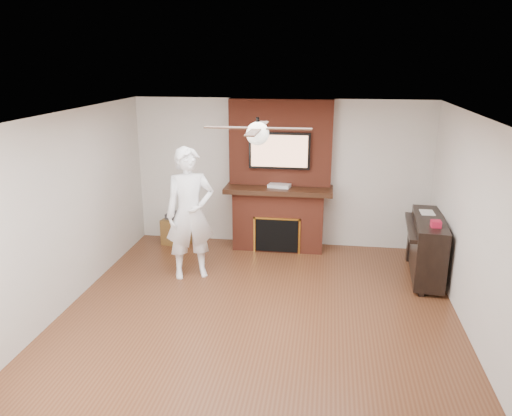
# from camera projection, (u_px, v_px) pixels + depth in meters

# --- Properties ---
(room_shell) EXTENTS (5.36, 5.86, 2.86)m
(room_shell) POSITION_uv_depth(u_px,v_px,m) (258.00, 224.00, 5.87)
(room_shell) COLOR #502A17
(room_shell) RESTS_ON ground
(fireplace) EXTENTS (1.78, 0.64, 2.50)m
(fireplace) POSITION_uv_depth(u_px,v_px,m) (279.00, 191.00, 8.36)
(fireplace) COLOR maroon
(fireplace) RESTS_ON ground
(tv) EXTENTS (1.00, 0.08, 0.60)m
(tv) POSITION_uv_depth(u_px,v_px,m) (279.00, 151.00, 8.12)
(tv) COLOR black
(tv) RESTS_ON fireplace
(ceiling_fan) EXTENTS (1.21, 1.21, 0.31)m
(ceiling_fan) POSITION_uv_depth(u_px,v_px,m) (258.00, 133.00, 5.56)
(ceiling_fan) COLOR black
(ceiling_fan) RESTS_ON room_shell
(person) EXTENTS (0.84, 0.73, 1.94)m
(person) POSITION_uv_depth(u_px,v_px,m) (190.00, 214.00, 7.21)
(person) COLOR white
(person) RESTS_ON ground
(side_table) EXTENTS (0.54, 0.54, 0.54)m
(side_table) POSITION_uv_depth(u_px,v_px,m) (178.00, 229.00, 8.76)
(side_table) COLOR brown
(side_table) RESTS_ON ground
(piano) EXTENTS (0.64, 1.44, 1.01)m
(piano) POSITION_uv_depth(u_px,v_px,m) (427.00, 246.00, 7.28)
(piano) COLOR black
(piano) RESTS_ON ground
(cable_box) EXTENTS (0.39, 0.26, 0.05)m
(cable_box) POSITION_uv_depth(u_px,v_px,m) (279.00, 186.00, 8.24)
(cable_box) COLOR silver
(cable_box) RESTS_ON fireplace
(candle_orange) EXTENTS (0.07, 0.07, 0.12)m
(candle_orange) POSITION_uv_depth(u_px,v_px,m) (264.00, 247.00, 8.44)
(candle_orange) COLOR #E7591B
(candle_orange) RESTS_ON ground
(candle_green) EXTENTS (0.08, 0.08, 0.08)m
(candle_green) POSITION_uv_depth(u_px,v_px,m) (272.00, 248.00, 8.45)
(candle_green) COLOR #348339
(candle_green) RESTS_ON ground
(candle_cream) EXTENTS (0.07, 0.07, 0.12)m
(candle_cream) POSITION_uv_depth(u_px,v_px,m) (286.00, 248.00, 8.40)
(candle_cream) COLOR beige
(candle_cream) RESTS_ON ground
(candle_blue) EXTENTS (0.06, 0.06, 0.09)m
(candle_blue) POSITION_uv_depth(u_px,v_px,m) (287.00, 250.00, 8.37)
(candle_blue) COLOR #305B91
(candle_blue) RESTS_ON ground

